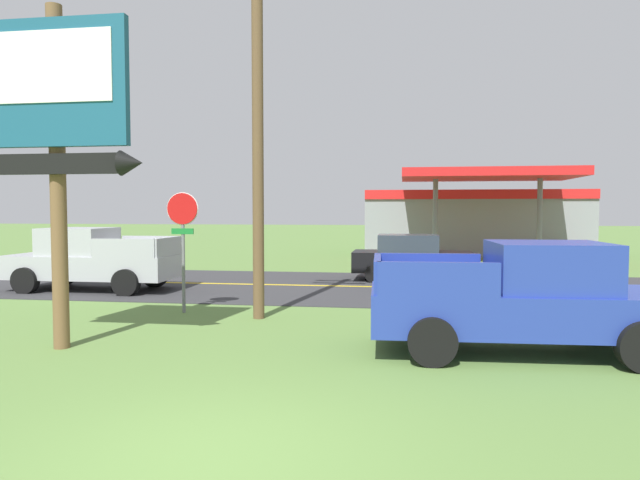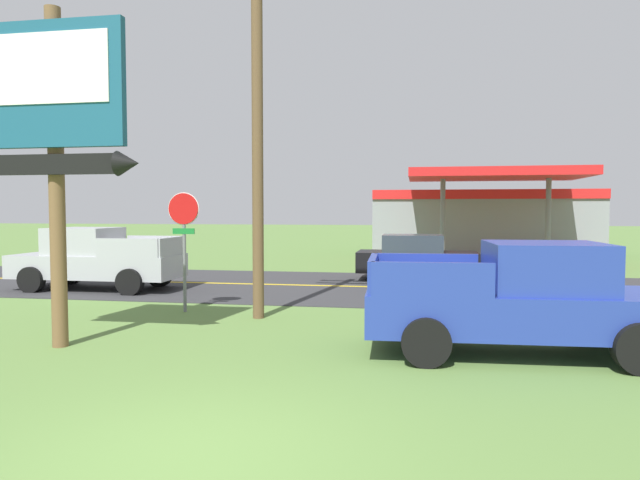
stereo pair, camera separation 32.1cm
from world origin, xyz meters
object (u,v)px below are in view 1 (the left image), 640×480
motel_sign (55,117)px  pickup_blue_parked_on_lawn (525,299)px  pickup_silver_on_road (90,260)px  utility_pole (258,105)px  gas_station (472,220)px  stop_sign (183,230)px  car_black_near_lane (411,257)px

motel_sign → pickup_blue_parked_on_lawn: 8.86m
pickup_silver_on_road → utility_pole: bearing=-30.0°
pickup_blue_parked_on_lawn → pickup_silver_on_road: same height
motel_sign → utility_pole: size_ratio=0.67×
pickup_silver_on_road → gas_station: bearing=51.4°
motel_sign → stop_sign: motel_sign is taller
stop_sign → pickup_blue_parked_on_lawn: size_ratio=0.56×
gas_station → pickup_blue_parked_on_lawn: bearing=-94.4°
gas_station → car_black_near_lane: gas_station is taller
motel_sign → car_black_near_lane: motel_sign is taller
pickup_silver_on_road → car_black_near_lane: pickup_silver_on_road is taller
pickup_silver_on_road → car_black_near_lane: (9.96, 4.00, -0.13)m
gas_station → motel_sign: bearing=-112.5°
pickup_blue_parked_on_lawn → car_black_near_lane: pickup_blue_parked_on_lawn is taller
gas_station → pickup_silver_on_road: bearing=-128.6°
stop_sign → motel_sign: bearing=-101.2°
utility_pole → pickup_silver_on_road: bearing=150.0°
car_black_near_lane → gas_station: bearing=74.4°
motel_sign → pickup_blue_parked_on_lawn: (8.20, 0.95, -3.19)m
stop_sign → car_black_near_lane: size_ratio=0.70×
utility_pole → gas_station: bearing=70.8°
utility_pole → gas_station: (7.22, 20.71, -2.97)m
pickup_blue_parked_on_lawn → utility_pole: bearing=155.5°
motel_sign → utility_pole: (2.78, 3.42, 0.75)m
pickup_silver_on_road → stop_sign: bearing=-36.6°
gas_station → pickup_blue_parked_on_lawn: (-1.79, -23.19, -0.98)m
pickup_blue_parked_on_lawn → stop_sign: bearing=158.6°
stop_sign → gas_station: bearing=65.5°
stop_sign → pickup_blue_parked_on_lawn: 8.06m
stop_sign → utility_pole: 3.55m
motel_sign → stop_sign: (0.76, 3.87, -2.13)m
utility_pole → motel_sign: bearing=-129.1°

